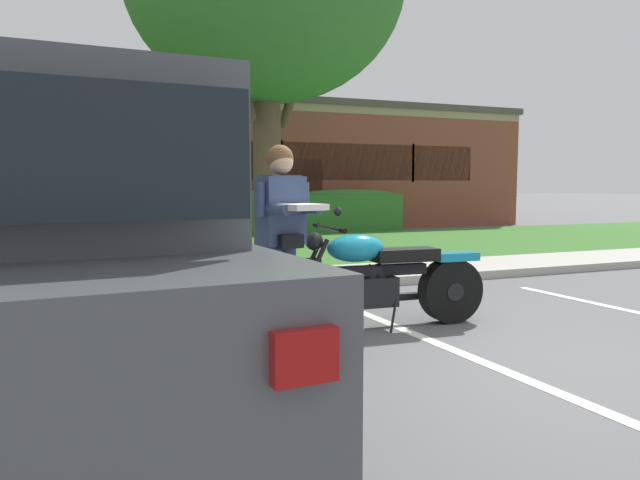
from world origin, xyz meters
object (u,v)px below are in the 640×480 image
at_px(rider_person, 283,228).
at_px(hedge_left, 79,215).
at_px(motorcycle, 385,278).
at_px(handbag, 314,331).
at_px(brick_building, 112,167).
at_px(parked_suv_adjacent, 25,255).
at_px(hedge_center_left, 226,212).
at_px(hedge_center_right, 349,210).

distance_m(rider_person, hedge_left, 10.56).
bearing_deg(motorcycle, rider_person, -170.26).
bearing_deg(rider_person, handbag, -49.21).
relative_size(handbag, brick_building, 0.01).
bearing_deg(rider_person, parked_suv_adjacent, -154.48).
bearing_deg(brick_building, motorcycle, -84.33).
xyz_separation_m(parked_suv_adjacent, hedge_center_left, (3.77, 11.33, -0.30)).
height_order(motorcycle, rider_person, rider_person).
bearing_deg(hedge_left, hedge_center_right, 0.00).
height_order(parked_suv_adjacent, hedge_left, parked_suv_adjacent).
xyz_separation_m(handbag, hedge_center_left, (1.69, 10.65, 0.51)).
relative_size(rider_person, hedge_center_right, 0.57).
height_order(hedge_left, hedge_center_left, same).
xyz_separation_m(motorcycle, brick_building, (-1.68, 16.94, 1.49)).
height_order(rider_person, brick_building, brick_building).
bearing_deg(motorcycle, parked_suv_adjacent, -159.92).
bearing_deg(rider_person, hedge_center_left, 79.75).
distance_m(motorcycle, parked_suv_adjacent, 3.21).
bearing_deg(hedge_center_left, parked_suv_adjacent, -108.43).
distance_m(hedge_center_left, brick_building, 7.26).
xyz_separation_m(hedge_center_left, brick_building, (-2.48, 6.70, 1.32)).
bearing_deg(hedge_center_right, handbag, -116.20).
relative_size(motorcycle, rider_person, 1.32).
relative_size(hedge_center_left, brick_building, 0.13).
relative_size(parked_suv_adjacent, hedge_left, 1.80).
relative_size(handbag, hedge_center_right, 0.12).
bearing_deg(brick_building, parked_suv_adjacent, -94.12).
height_order(motorcycle, brick_building, brick_building).
bearing_deg(hedge_center_right, parked_suv_adjacent, -122.90).
bearing_deg(hedge_center_right, hedge_left, 180.00).
bearing_deg(hedge_center_left, brick_building, 110.29).
distance_m(motorcycle, rider_person, 1.22).
height_order(rider_person, parked_suv_adjacent, parked_suv_adjacent).
xyz_separation_m(motorcycle, parked_suv_adjacent, (-2.98, -1.09, 0.48)).
distance_m(parked_suv_adjacent, brick_building, 18.10).
distance_m(hedge_center_right, brick_building, 9.11).
bearing_deg(motorcycle, brick_building, 95.67).
bearing_deg(hedge_center_left, rider_person, -100.25).
relative_size(rider_person, hedge_left, 0.62).
bearing_deg(hedge_left, brick_building, 80.87).
bearing_deg(motorcycle, hedge_left, 105.07).
xyz_separation_m(hedge_center_right, brick_building, (-6.03, 6.70, 1.32)).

